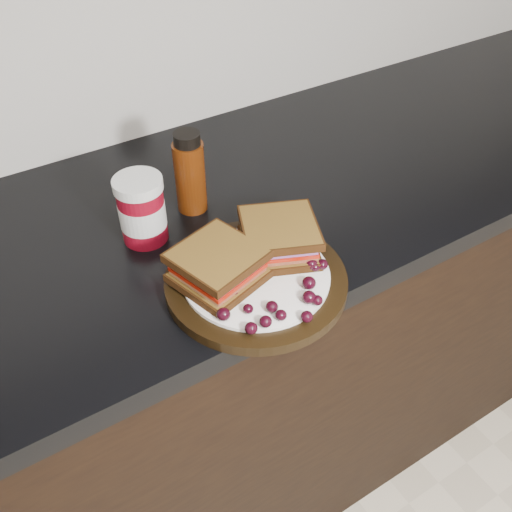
{
  "coord_description": "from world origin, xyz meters",
  "views": [
    {
      "loc": [
        -0.17,
        0.95,
        1.52
      ],
      "look_at": [
        0.17,
        1.49,
        0.96
      ],
      "focal_mm": 40.0,
      "sensor_mm": 36.0,
      "label": 1
    }
  ],
  "objects_px": {
    "sandwich_left": "(218,266)",
    "oil_bottle": "(190,172)",
    "plate": "(256,281)",
    "condiment_jar": "(142,210)"
  },
  "relations": [
    {
      "from": "plate",
      "to": "sandwich_left",
      "type": "bearing_deg",
      "value": 159.77
    },
    {
      "from": "condiment_jar",
      "to": "oil_bottle",
      "type": "bearing_deg",
      "value": 17.93
    },
    {
      "from": "plate",
      "to": "condiment_jar",
      "type": "distance_m",
      "value": 0.22
    },
    {
      "from": "plate",
      "to": "condiment_jar",
      "type": "height_order",
      "value": "condiment_jar"
    },
    {
      "from": "sandwich_left",
      "to": "oil_bottle",
      "type": "xyz_separation_m",
      "value": [
        0.06,
        0.21,
        0.02
      ]
    },
    {
      "from": "sandwich_left",
      "to": "oil_bottle",
      "type": "height_order",
      "value": "oil_bottle"
    },
    {
      "from": "plate",
      "to": "oil_bottle",
      "type": "xyz_separation_m",
      "value": [
        0.01,
        0.23,
        0.07
      ]
    },
    {
      "from": "sandwich_left",
      "to": "condiment_jar",
      "type": "xyz_separation_m",
      "value": [
        -0.04,
        0.18,
        0.01
      ]
    },
    {
      "from": "plate",
      "to": "condiment_jar",
      "type": "xyz_separation_m",
      "value": [
        -0.1,
        0.2,
        0.05
      ]
    },
    {
      "from": "sandwich_left",
      "to": "condiment_jar",
      "type": "height_order",
      "value": "condiment_jar"
    }
  ]
}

